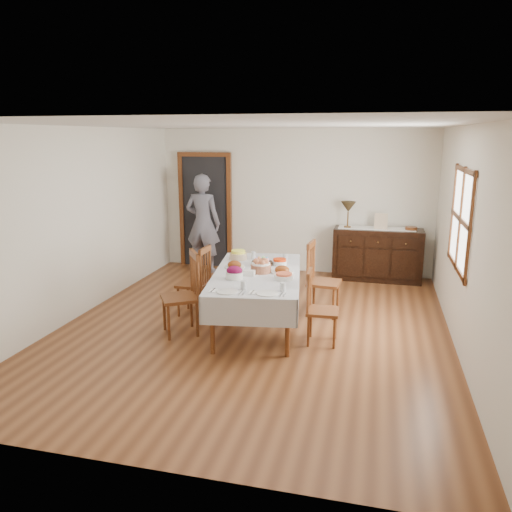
% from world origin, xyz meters
% --- Properties ---
extents(ground, '(6.00, 6.00, 0.00)m').
position_xyz_m(ground, '(0.00, 0.00, 0.00)').
color(ground, brown).
extents(room_shell, '(5.02, 6.02, 2.65)m').
position_xyz_m(room_shell, '(-0.15, 0.42, 1.64)').
color(room_shell, silver).
rests_on(room_shell, ground).
extents(dining_table, '(1.41, 2.30, 0.74)m').
position_xyz_m(dining_table, '(0.02, 0.06, 0.65)').
color(dining_table, silver).
rests_on(dining_table, ground).
extents(chair_left_near, '(0.61, 0.61, 1.07)m').
position_xyz_m(chair_left_near, '(-0.82, -0.39, 0.54)').
color(chair_left_near, '#5F3015').
rests_on(chair_left_near, ground).
extents(chair_left_far, '(0.42, 0.42, 0.98)m').
position_xyz_m(chair_left_far, '(-0.91, 0.31, 0.50)').
color(chair_left_far, '#5F3015').
rests_on(chair_left_far, ground).
extents(chair_right_near, '(0.39, 0.39, 0.91)m').
position_xyz_m(chair_right_near, '(0.88, -0.29, 0.46)').
color(chair_right_near, '#5F3015').
rests_on(chair_right_near, ground).
extents(chair_right_far, '(0.47, 0.47, 1.04)m').
position_xyz_m(chair_right_far, '(0.77, 0.73, 0.53)').
color(chair_right_far, '#5F3015').
rests_on(chair_right_far, ground).
extents(sideboard, '(1.51, 0.55, 0.91)m').
position_xyz_m(sideboard, '(1.54, 2.72, 0.46)').
color(sideboard, black).
rests_on(sideboard, ground).
extents(person, '(0.62, 0.42, 1.93)m').
position_xyz_m(person, '(-1.61, 2.53, 0.97)').
color(person, slate).
rests_on(person, ground).
extents(bread_basket, '(0.27, 0.27, 0.18)m').
position_xyz_m(bread_basket, '(0.07, 0.07, 0.82)').
color(bread_basket, '#98593D').
rests_on(bread_basket, dining_table).
extents(egg_basket, '(0.29, 0.29, 0.11)m').
position_xyz_m(egg_basket, '(0.00, 0.43, 0.78)').
color(egg_basket, black).
rests_on(egg_basket, dining_table).
extents(ham_platter_a, '(0.27, 0.27, 0.11)m').
position_xyz_m(ham_platter_a, '(-0.33, 0.22, 0.77)').
color(ham_platter_a, white).
rests_on(ham_platter_a, dining_table).
extents(ham_platter_b, '(0.29, 0.29, 0.11)m').
position_xyz_m(ham_platter_b, '(0.34, 0.12, 0.77)').
color(ham_platter_b, white).
rests_on(ham_platter_b, dining_table).
extents(beet_bowl, '(0.21, 0.21, 0.16)m').
position_xyz_m(beet_bowl, '(-0.18, -0.30, 0.82)').
color(beet_bowl, white).
rests_on(beet_bowl, dining_table).
extents(carrot_bowl, '(0.21, 0.21, 0.08)m').
position_xyz_m(carrot_bowl, '(0.23, 0.52, 0.78)').
color(carrot_bowl, white).
rests_on(carrot_bowl, dining_table).
extents(pineapple_bowl, '(0.25, 0.25, 0.13)m').
position_xyz_m(pineapple_bowl, '(-0.40, 0.68, 0.80)').
color(pineapple_bowl, tan).
rests_on(pineapple_bowl, dining_table).
extents(casserole_dish, '(0.24, 0.24, 0.08)m').
position_xyz_m(casserole_dish, '(0.42, -0.17, 0.78)').
color(casserole_dish, white).
rests_on(casserole_dish, dining_table).
extents(butter_dish, '(0.15, 0.11, 0.07)m').
position_xyz_m(butter_dish, '(-0.03, -0.12, 0.78)').
color(butter_dish, white).
rests_on(butter_dish, dining_table).
extents(setting_left, '(0.44, 0.31, 0.10)m').
position_xyz_m(setting_left, '(-0.06, -0.79, 0.76)').
color(setting_left, white).
rests_on(setting_left, dining_table).
extents(setting_right, '(0.44, 0.31, 0.10)m').
position_xyz_m(setting_right, '(0.40, -0.75, 0.76)').
color(setting_right, white).
rests_on(setting_right, dining_table).
extents(glass_far_a, '(0.06, 0.06, 0.11)m').
position_xyz_m(glass_far_a, '(-0.20, 0.75, 0.80)').
color(glass_far_a, silver).
rests_on(glass_far_a, dining_table).
extents(glass_far_b, '(0.07, 0.07, 0.09)m').
position_xyz_m(glass_far_b, '(0.26, 0.79, 0.79)').
color(glass_far_b, silver).
rests_on(glass_far_b, dining_table).
extents(runner, '(1.30, 0.35, 0.01)m').
position_xyz_m(runner, '(1.50, 2.75, 0.91)').
color(runner, white).
rests_on(runner, sideboard).
extents(table_lamp, '(0.26, 0.26, 0.46)m').
position_xyz_m(table_lamp, '(1.01, 2.70, 1.26)').
color(table_lamp, brown).
rests_on(table_lamp, sideboard).
extents(picture_frame, '(0.22, 0.08, 0.28)m').
position_xyz_m(picture_frame, '(1.57, 2.66, 1.05)').
color(picture_frame, '#CEB392').
rests_on(picture_frame, sideboard).
extents(deco_bowl, '(0.20, 0.20, 0.06)m').
position_xyz_m(deco_bowl, '(2.07, 2.71, 0.94)').
color(deco_bowl, '#5F3015').
rests_on(deco_bowl, sideboard).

